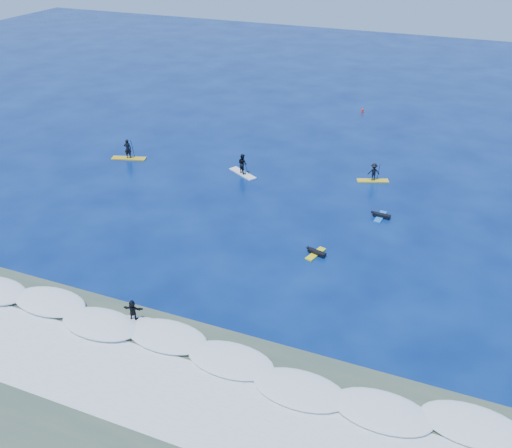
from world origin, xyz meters
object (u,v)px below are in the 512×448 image
at_px(prone_paddler_far, 381,216).
at_px(sup_paddler_right, 374,173).
at_px(wave_surfer, 133,311).
at_px(sup_paddler_center, 243,166).
at_px(prone_paddler_near, 316,253).
at_px(marker_buoy, 362,111).
at_px(sup_paddler_left, 128,152).

bearing_deg(prone_paddler_far, sup_paddler_right, 22.00).
bearing_deg(prone_paddler_far, wave_surfer, 154.18).
relative_size(sup_paddler_center, prone_paddler_near, 1.56).
bearing_deg(sup_paddler_center, marker_buoy, 104.38).
xyz_separation_m(prone_paddler_near, marker_buoy, (-4.02, 30.78, 0.14)).
xyz_separation_m(sup_paddler_left, prone_paddler_near, (21.13, -9.29, -0.56)).
distance_m(sup_paddler_right, prone_paddler_far, 6.54).
distance_m(prone_paddler_near, wave_surfer, 13.19).
bearing_deg(sup_paddler_right, marker_buoy, 84.88).
bearing_deg(marker_buoy, prone_paddler_far, -73.62).
bearing_deg(prone_paddler_far, prone_paddler_near, 161.23).
relative_size(sup_paddler_center, marker_buoy, 4.77).
height_order(wave_surfer, marker_buoy, wave_surfer).
height_order(sup_paddler_right, prone_paddler_far, sup_paddler_right).
distance_m(sup_paddler_left, sup_paddler_center, 11.26).
relative_size(sup_paddler_right, prone_paddler_near, 1.41).
bearing_deg(sup_paddler_center, prone_paddler_near, -15.53).
distance_m(sup_paddler_left, sup_paddler_right, 22.51).
xyz_separation_m(sup_paddler_right, prone_paddler_far, (1.95, -6.21, -0.60)).
bearing_deg(sup_paddler_center, sup_paddler_left, -144.88).
bearing_deg(wave_surfer, marker_buoy, 72.89).
bearing_deg(prone_paddler_near, prone_paddler_far, -8.00).
height_order(sup_paddler_left, prone_paddler_far, sup_paddler_left).
relative_size(wave_surfer, marker_buoy, 3.04).
distance_m(sup_paddler_right, wave_surfer, 25.45).
relative_size(sup_paddler_center, prone_paddler_far, 1.55).
relative_size(sup_paddler_left, sup_paddler_center, 1.08).
distance_m(sup_paddler_center, prone_paddler_near, 14.25).
distance_m(prone_paddler_far, marker_buoy, 24.87).
xyz_separation_m(sup_paddler_left, sup_paddler_right, (22.18, 3.84, 0.04)).
xyz_separation_m(sup_paddler_left, sup_paddler_center, (11.22, 0.93, 0.11)).
height_order(prone_paddler_near, prone_paddler_far, prone_paddler_far).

